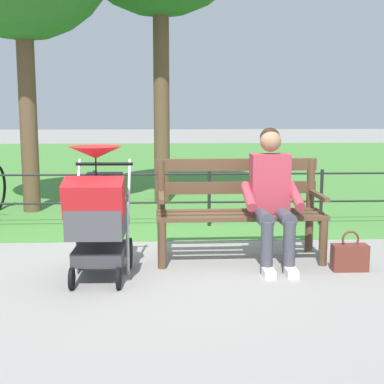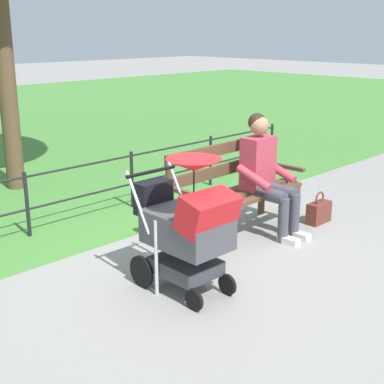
{
  "view_description": "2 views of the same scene",
  "coord_description": "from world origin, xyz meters",
  "px_view_note": "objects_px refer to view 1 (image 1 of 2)",
  "views": [
    {
      "loc": [
        -0.19,
        5.16,
        1.48
      ],
      "look_at": [
        -0.41,
        0.2,
        0.7
      ],
      "focal_mm": 51.98,
      "sensor_mm": 36.0,
      "label": 1
    },
    {
      "loc": [
        3.29,
        3.45,
        2.1
      ],
      "look_at": [
        -0.18,
        -0.02,
        0.63
      ],
      "focal_mm": 50.78,
      "sensor_mm": 36.0,
      "label": 2
    }
  ],
  "objects_px": {
    "handbag": "(350,257)",
    "stroller": "(98,211)",
    "person_on_bench": "(272,193)",
    "park_bench": "(239,205)"
  },
  "relations": [
    {
      "from": "park_bench",
      "to": "person_on_bench",
      "type": "height_order",
      "value": "person_on_bench"
    },
    {
      "from": "person_on_bench",
      "to": "stroller",
      "type": "height_order",
      "value": "person_on_bench"
    },
    {
      "from": "park_bench",
      "to": "stroller",
      "type": "xyz_separation_m",
      "value": [
        1.28,
        0.63,
        0.07
      ]
    },
    {
      "from": "stroller",
      "to": "handbag",
      "type": "xyz_separation_m",
      "value": [
        -2.23,
        -0.15,
        -0.47
      ]
    },
    {
      "from": "park_bench",
      "to": "handbag",
      "type": "distance_m",
      "value": 1.14
    },
    {
      "from": "person_on_bench",
      "to": "stroller",
      "type": "bearing_deg",
      "value": 14.6
    },
    {
      "from": "stroller",
      "to": "handbag",
      "type": "height_order",
      "value": "stroller"
    },
    {
      "from": "stroller",
      "to": "handbag",
      "type": "relative_size",
      "value": 3.11
    },
    {
      "from": "handbag",
      "to": "stroller",
      "type": "bearing_deg",
      "value": 3.84
    },
    {
      "from": "park_bench",
      "to": "handbag",
      "type": "bearing_deg",
      "value": 153.32
    }
  ]
}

